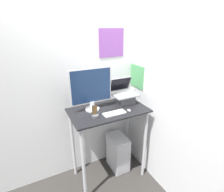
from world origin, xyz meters
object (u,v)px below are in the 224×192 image
(keyboard, at_px, (114,113))
(cell_phone, at_px, (95,114))
(mouse, at_px, (129,110))
(laptop, at_px, (125,97))
(monitor, at_px, (91,90))
(computer_tower, at_px, (118,152))

(keyboard, bearing_deg, cell_phone, 172.52)
(keyboard, xyz_separation_m, mouse, (0.20, -0.02, 0.00))
(laptop, distance_m, keyboard, 0.37)
(monitor, xyz_separation_m, cell_phone, (-0.04, -0.20, -0.24))
(laptop, height_order, keyboard, laptop)
(monitor, distance_m, cell_phone, 0.31)
(mouse, xyz_separation_m, cell_phone, (-0.44, 0.06, 0.02))
(monitor, xyz_separation_m, keyboard, (0.20, -0.23, -0.26))
(cell_phone, relative_size, computer_tower, 0.28)
(keyboard, relative_size, computer_tower, 0.51)
(laptop, height_order, monitor, monitor)
(computer_tower, bearing_deg, keyboard, -130.12)
(cell_phone, xyz_separation_m, computer_tower, (0.42, 0.18, -0.85))
(keyboard, height_order, computer_tower, keyboard)
(mouse, bearing_deg, cell_phone, 172.64)
(cell_phone, distance_m, computer_tower, 0.97)
(laptop, bearing_deg, keyboard, -141.22)
(laptop, relative_size, monitor, 0.63)
(keyboard, xyz_separation_m, computer_tower, (0.18, 0.21, -0.82))
(cell_phone, bearing_deg, mouse, -7.36)
(keyboard, xyz_separation_m, cell_phone, (-0.24, 0.03, 0.03))
(cell_phone, bearing_deg, monitor, 78.37)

